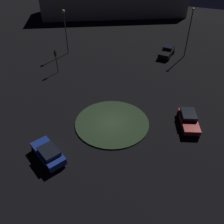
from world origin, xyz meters
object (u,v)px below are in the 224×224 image
at_px(store_building, 114,0).
at_px(streetlamp_northwest, 65,24).
at_px(car_black, 167,51).
at_px(car_red, 189,120).
at_px(car_blue, 48,153).
at_px(traffic_light_northwest, 56,57).
at_px(streetlamp_north, 190,28).

bearing_deg(store_building, streetlamp_northwest, 65.98).
bearing_deg(car_black, store_building, -133.88).
xyz_separation_m(car_red, streetlamp_northwest, (-23.91, 12.40, 4.57)).
relative_size(car_blue, streetlamp_northwest, 0.60).
distance_m(car_black, store_building, 29.06).
xyz_separation_m(traffic_light_northwest, streetlamp_north, (18.04, 14.15, 2.46)).
relative_size(car_red, traffic_light_northwest, 1.27).
relative_size(streetlamp_northwest, store_building, 0.20).
bearing_deg(traffic_light_northwest, streetlamp_northwest, 141.16).
height_order(car_blue, streetlamp_northwest, streetlamp_northwest).
xyz_separation_m(streetlamp_north, store_building, (-22.42, 20.49, -1.63)).
height_order(car_blue, store_building, store_building).
height_order(car_black, streetlamp_northwest, streetlamp_northwest).
distance_m(car_red, streetlamp_northwest, 27.32).
xyz_separation_m(car_black, streetlamp_northwest, (-17.32, -5.98, 4.53)).
bearing_deg(streetlamp_north, car_blue, -106.17).
distance_m(car_black, traffic_light_northwest, 20.01).
height_order(traffic_light_northwest, streetlamp_northwest, streetlamp_northwest).
bearing_deg(car_red, car_black, -179.68).
distance_m(car_blue, car_black, 29.79).
bearing_deg(streetlamp_northwest, store_building, 94.22).
bearing_deg(car_black, car_red, 23.88).
distance_m(car_blue, streetlamp_north, 31.81).
xyz_separation_m(car_red, store_building, (-25.94, 39.89, 2.75)).
bearing_deg(traffic_light_northwest, car_red, 19.31).
distance_m(car_red, store_building, 47.66).
distance_m(car_black, streetlamp_northwest, 18.87).
relative_size(traffic_light_northwest, streetlamp_north, 0.45).
bearing_deg(car_blue, car_red, -110.71).
xyz_separation_m(traffic_light_northwest, streetlamp_northwest, (-2.35, 7.15, 2.64)).
distance_m(car_black, streetlamp_north, 5.41).
xyz_separation_m(car_black, store_building, (-19.35, 21.51, 2.71)).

